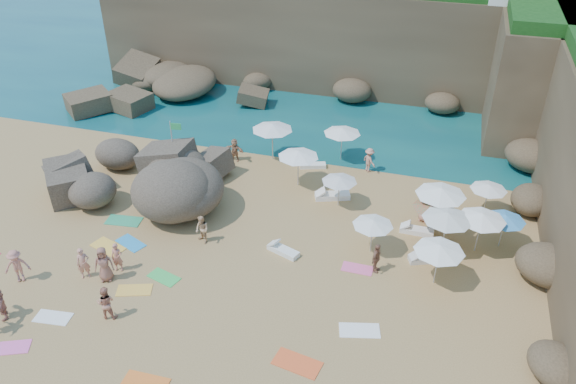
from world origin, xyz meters
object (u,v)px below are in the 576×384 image
(parasol_0, at_px, (272,127))
(parasol_2, at_px, (489,187))
(parasol_1, at_px, (342,131))
(lounger_0, at_px, (332,196))
(person_stand_4, at_px, (425,207))
(person_stand_3, at_px, (376,258))
(person_stand_0, at_px, (83,263))
(person_stand_5, at_px, (235,150))
(person_stand_2, at_px, (369,160))
(person_stand_1, at_px, (106,303))
(rock_outcrop, at_px, (141,187))
(flag_pole, at_px, (174,142))

(parasol_0, distance_m, parasol_2, 13.52)
(parasol_1, bearing_deg, parasol_2, -23.42)
(lounger_0, bearing_deg, person_stand_4, -29.10)
(person_stand_3, bearing_deg, person_stand_0, 121.00)
(person_stand_0, bearing_deg, person_stand_5, 43.34)
(lounger_0, bearing_deg, person_stand_2, 47.59)
(person_stand_1, relative_size, person_stand_3, 1.04)
(parasol_2, bearing_deg, parasol_0, 168.45)
(lounger_0, distance_m, person_stand_2, 4.06)
(person_stand_2, distance_m, person_stand_4, 5.89)
(rock_outcrop, distance_m, person_stand_2, 14.08)
(person_stand_2, bearing_deg, person_stand_5, 49.93)
(flag_pole, distance_m, person_stand_2, 12.01)
(person_stand_5, bearing_deg, person_stand_2, 15.16)
(parasol_1, height_order, parasol_2, parasol_1)
(rock_outcrop, bearing_deg, person_stand_4, 4.70)
(person_stand_0, xyz_separation_m, person_stand_1, (2.47, -2.02, 0.00))
(rock_outcrop, xyz_separation_m, person_stand_1, (4.09, -10.05, 0.82))
(lounger_0, xyz_separation_m, person_stand_0, (-9.69, -10.15, 0.66))
(parasol_2, bearing_deg, person_stand_2, 157.69)
(parasol_2, relative_size, person_stand_3, 1.26)
(parasol_0, xyz_separation_m, person_stand_2, (6.28, 0.15, -1.49))
(rock_outcrop, bearing_deg, parasol_1, 32.51)
(parasol_0, relative_size, parasol_2, 1.32)
(person_stand_1, bearing_deg, person_stand_2, -132.71)
(flag_pole, bearing_deg, parasol_2, 3.29)
(person_stand_4, bearing_deg, person_stand_5, -178.81)
(rock_outcrop, bearing_deg, parasol_2, 8.63)
(rock_outcrop, relative_size, parasol_1, 3.36)
(person_stand_1, relative_size, person_stand_5, 1.07)
(parasol_0, height_order, person_stand_1, parasol_0)
(rock_outcrop, xyz_separation_m, person_stand_3, (14.75, -3.64, 0.79))
(rock_outcrop, relative_size, person_stand_0, 4.87)
(rock_outcrop, distance_m, parasol_1, 12.95)
(parasol_0, relative_size, lounger_0, 1.31)
(parasol_2, distance_m, person_stand_2, 7.58)
(person_stand_0, bearing_deg, person_stand_1, -74.41)
(person_stand_1, xyz_separation_m, person_stand_5, (0.14, 14.81, -0.06))
(parasol_0, bearing_deg, parasol_1, 15.32)
(rock_outcrop, distance_m, parasol_2, 20.04)
(person_stand_0, bearing_deg, rock_outcrop, 66.30)
(person_stand_1, xyz_separation_m, person_stand_3, (10.66, 6.41, -0.03))
(flag_pole, xyz_separation_m, person_stand_0, (0.09, -9.97, -1.52))
(parasol_0, distance_m, person_stand_1, 16.00)
(rock_outcrop, relative_size, flag_pole, 2.18)
(lounger_0, xyz_separation_m, person_stand_1, (-7.22, -12.17, 0.67))
(parasol_1, distance_m, person_stand_1, 18.24)
(flag_pole, height_order, parasol_1, flag_pole)
(rock_outcrop, xyz_separation_m, parasol_0, (6.50, 5.70, 2.29))
(person_stand_1, bearing_deg, person_stand_5, -104.60)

